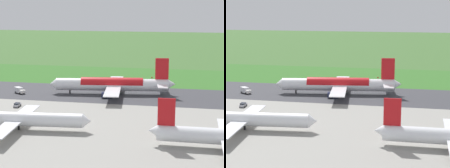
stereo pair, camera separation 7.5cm
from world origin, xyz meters
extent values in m
plane|color=#3D662D|center=(0.00, 0.00, 0.00)|extent=(800.00, 800.00, 0.00)
cube|color=#38383D|center=(0.00, 0.00, 0.03)|extent=(600.00, 35.22, 0.06)
cube|color=gray|center=(0.00, 56.39, 0.03)|extent=(440.00, 110.00, 0.05)
cube|color=#346B27|center=(0.00, -34.35, 0.02)|extent=(600.00, 80.00, 0.04)
cylinder|color=white|center=(2.56, 0.00, 4.20)|extent=(48.27, 11.54, 5.20)
cone|color=white|center=(27.83, 3.39, 4.20)|extent=(3.63, 5.30, 4.94)
cone|color=white|center=(-22.42, -3.35, 4.80)|extent=(4.06, 4.85, 4.42)
cube|color=red|center=(-18.37, -2.81, 11.30)|extent=(5.62, 1.24, 9.00)
cube|color=white|center=(-19.11, 2.64, 5.00)|extent=(5.16, 9.45, 0.36)
cube|color=white|center=(-17.64, -8.26, 5.00)|extent=(5.16, 9.45, 0.36)
cube|color=white|center=(0.10, 10.77, 3.80)|extent=(8.87, 22.60, 0.35)
cube|color=white|center=(3.03, -11.04, 3.80)|extent=(8.87, 22.60, 0.35)
cylinder|color=#23284C|center=(3.05, 7.63, 1.32)|extent=(4.83, 3.37, 2.80)
cylinder|color=#23284C|center=(5.04, -7.23, 1.32)|extent=(4.83, 3.37, 2.80)
cylinder|color=black|center=(20.64, 2.43, 1.71)|extent=(0.70, 0.70, 3.42)
cylinder|color=black|center=(-0.95, 3.57, 1.71)|extent=(0.70, 0.70, 3.42)
cylinder|color=black|center=(0.12, -4.36, 1.71)|extent=(0.70, 0.70, 3.42)
cylinder|color=red|center=(2.56, 0.00, 4.72)|extent=(26.86, 8.69, 5.23)
cone|color=white|center=(-21.44, 60.89, 4.05)|extent=(2.97, 3.74, 3.73)
cube|color=red|center=(-24.88, 60.88, 9.54)|extent=(4.73, 0.44, 7.60)
cylinder|color=white|center=(20.56, 55.61, 3.51)|extent=(40.38, 8.20, 4.35)
cone|color=white|center=(-0.67, 53.56, 3.51)|extent=(2.90, 4.35, 4.13)
cube|color=white|center=(22.28, 46.53, 3.18)|extent=(6.77, 18.80, 0.29)
cube|color=white|center=(20.51, 64.85, 3.18)|extent=(6.77, 18.80, 0.29)
cylinder|color=black|center=(20.56, 55.61, 0.67)|extent=(0.67, 0.67, 1.34)
cube|color=silver|center=(40.59, 7.36, 1.10)|extent=(3.05, 3.05, 1.30)
cube|color=silver|center=(42.90, 5.79, 1.55)|extent=(4.44, 4.03, 2.20)
cylinder|color=black|center=(40.02, 6.53, 0.45)|extent=(0.91, 0.75, 0.90)
cylinder|color=black|center=(41.15, 8.19, 0.45)|extent=(0.91, 0.75, 0.90)
cylinder|color=black|center=(42.84, 4.63, 0.45)|extent=(0.91, 0.75, 0.90)
cylinder|color=black|center=(43.96, 6.29, 0.45)|extent=(0.91, 0.75, 0.90)
cube|color=gray|center=(33.22, 28.68, 0.70)|extent=(2.12, 4.33, 0.75)
cube|color=#2D333D|center=(33.20, 28.88, 1.35)|extent=(1.87, 2.33, 0.55)
cylinder|color=black|center=(34.17, 27.35, 0.32)|extent=(0.27, 0.66, 0.64)
cylinder|color=black|center=(32.48, 27.22, 0.32)|extent=(0.27, 0.66, 0.64)
cylinder|color=black|center=(33.96, 30.14, 0.32)|extent=(0.27, 0.66, 0.64)
cylinder|color=black|center=(32.26, 30.01, 0.32)|extent=(0.27, 0.66, 0.64)
cylinder|color=slate|center=(-11.48, -29.46, 1.16)|extent=(0.10, 0.10, 2.32)
cube|color=red|center=(-11.48, -29.48, 2.62)|extent=(0.60, 0.04, 0.60)
cone|color=orange|center=(-4.43, -33.06, 0.28)|extent=(0.40, 0.40, 0.55)
camera|label=1|loc=(-31.98, 169.51, 38.35)|focal=66.18mm
camera|label=2|loc=(-32.05, 169.49, 38.35)|focal=66.18mm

